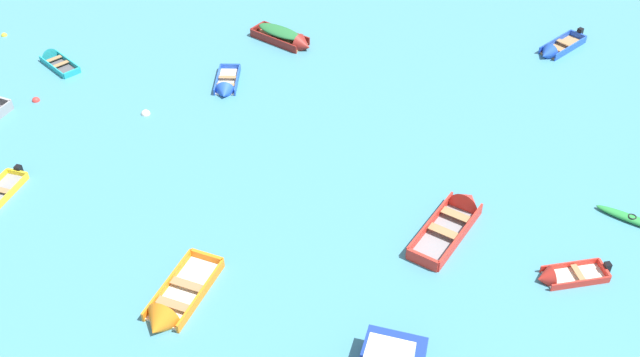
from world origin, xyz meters
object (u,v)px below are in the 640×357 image
(rowboat_turquoise_far_back, at_px, (53,59))
(mooring_buoy_far_field, at_px, (36,101))
(rowboat_red_cluster_inner, at_px, (457,215))
(mooring_buoy_between_boats_right, at_px, (4,36))
(kayak_green_near_left, at_px, (631,219))
(rowboat_orange_back_row_left, at_px, (169,311))
(rowboat_blue_far_left, at_px, (555,50))
(mooring_buoy_trailing, at_px, (146,114))
(rowboat_red_center, at_px, (559,277))
(rowboat_maroon_outer_left, at_px, (288,38))
(rowboat_blue_far_right, at_px, (226,88))

(rowboat_turquoise_far_back, height_order, mooring_buoy_far_field, rowboat_turquoise_far_back)
(rowboat_red_cluster_inner, height_order, mooring_buoy_between_boats_right, rowboat_red_cluster_inner)
(mooring_buoy_between_boats_right, bearing_deg, rowboat_red_cluster_inner, -36.47)
(kayak_green_near_left, xyz_separation_m, rowboat_orange_back_row_left, (-18.38, -3.82, 0.05))
(rowboat_blue_far_left, relative_size, mooring_buoy_trailing, 7.50)
(kayak_green_near_left, distance_m, mooring_buoy_trailing, 22.63)
(rowboat_orange_back_row_left, xyz_separation_m, mooring_buoy_trailing, (-2.41, 12.77, -0.18))
(kayak_green_near_left, bearing_deg, mooring_buoy_far_field, 158.40)
(kayak_green_near_left, relative_size, rowboat_red_cluster_inner, 0.58)
(rowboat_red_center, height_order, rowboat_red_cluster_inner, rowboat_red_cluster_inner)
(rowboat_red_cluster_inner, distance_m, rowboat_blue_far_left, 15.35)
(kayak_green_near_left, height_order, rowboat_orange_back_row_left, rowboat_orange_back_row_left)
(rowboat_red_center, distance_m, rowboat_blue_far_left, 17.31)
(rowboat_orange_back_row_left, relative_size, rowboat_blue_far_left, 1.26)
(rowboat_maroon_outer_left, distance_m, mooring_buoy_between_boats_right, 16.33)
(rowboat_blue_far_right, bearing_deg, rowboat_red_cluster_inner, -46.25)
(kayak_green_near_left, relative_size, rowboat_blue_far_left, 0.78)
(rowboat_blue_far_right, height_order, kayak_green_near_left, rowboat_blue_far_right)
(rowboat_blue_far_right, distance_m, kayak_green_near_left, 20.12)
(rowboat_turquoise_far_back, bearing_deg, kayak_green_near_left, -28.47)
(rowboat_red_cluster_inner, bearing_deg, mooring_buoy_far_field, 152.90)
(rowboat_turquoise_far_back, bearing_deg, mooring_buoy_far_field, -90.27)
(mooring_buoy_between_boats_right, bearing_deg, rowboat_turquoise_far_back, -41.76)
(rowboat_red_center, distance_m, rowboat_blue_far_right, 18.98)
(rowboat_blue_far_left, bearing_deg, mooring_buoy_far_field, -173.51)
(rowboat_blue_far_right, distance_m, mooring_buoy_far_field, 9.51)
(rowboat_turquoise_far_back, relative_size, mooring_buoy_trailing, 6.44)
(rowboat_red_cluster_inner, bearing_deg, rowboat_turquoise_far_back, 144.55)
(rowboat_blue_far_left, bearing_deg, mooring_buoy_between_boats_right, 172.98)
(rowboat_turquoise_far_back, distance_m, mooring_buoy_trailing, 7.79)
(rowboat_red_center, relative_size, rowboat_maroon_outer_left, 0.80)
(mooring_buoy_far_field, bearing_deg, rowboat_red_cluster_inner, -27.10)
(rowboat_turquoise_far_back, xyz_separation_m, rowboat_red_cluster_inner, (19.34, -13.77, 0.09))
(mooring_buoy_far_field, bearing_deg, rowboat_blue_far_right, 2.36)
(rowboat_orange_back_row_left, height_order, rowboat_red_cluster_inner, rowboat_red_cluster_inner)
(mooring_buoy_between_boats_right, relative_size, mooring_buoy_trailing, 0.77)
(rowboat_red_center, height_order, mooring_buoy_far_field, rowboat_red_center)
(rowboat_maroon_outer_left, bearing_deg, rowboat_blue_far_left, -7.42)
(rowboat_red_center, xyz_separation_m, rowboat_red_cluster_inner, (-3.13, 3.55, 0.08))
(rowboat_blue_far_left, xyz_separation_m, mooring_buoy_trailing, (-21.82, -4.64, -0.19))
(rowboat_red_cluster_inner, bearing_deg, mooring_buoy_trailing, 148.53)
(kayak_green_near_left, relative_size, rowboat_orange_back_row_left, 0.62)
(rowboat_maroon_outer_left, distance_m, rowboat_orange_back_row_left, 19.90)
(rowboat_orange_back_row_left, height_order, mooring_buoy_between_boats_right, rowboat_orange_back_row_left)
(kayak_green_near_left, bearing_deg, rowboat_blue_far_left, 85.65)
(rowboat_red_cluster_inner, height_order, mooring_buoy_trailing, rowboat_red_cluster_inner)
(rowboat_turquoise_far_back, xyz_separation_m, mooring_buoy_far_field, (-0.02, -3.86, -0.14))
(rowboat_maroon_outer_left, relative_size, mooring_buoy_between_boats_right, 10.69)
(mooring_buoy_trailing, bearing_deg, rowboat_red_cluster_inner, -31.47)
(rowboat_blue_far_right, distance_m, rowboat_orange_back_row_left, 14.75)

